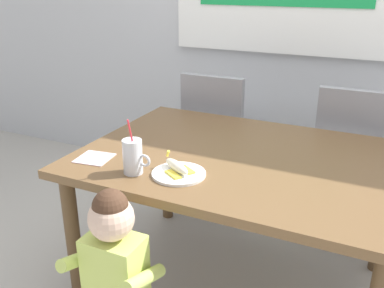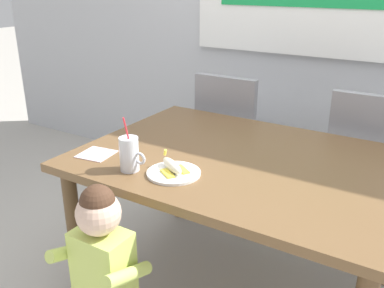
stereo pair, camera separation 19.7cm
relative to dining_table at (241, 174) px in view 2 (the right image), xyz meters
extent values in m
plane|color=#B7B2A8|center=(0.00, 0.00, -0.67)|extent=(24.00, 24.00, 0.00)
cube|color=brown|center=(0.00, 0.00, 0.07)|extent=(1.48, 1.08, 0.04)
cylinder|color=brown|center=(-0.66, -0.46, -0.31)|extent=(0.07, 0.07, 0.71)
cylinder|color=brown|center=(-0.66, 0.46, -0.31)|extent=(0.07, 0.07, 0.71)
cube|color=gray|center=(-0.43, 0.85, -0.22)|extent=(0.44, 0.44, 0.06)
cube|color=gray|center=(-0.43, 0.65, 0.05)|extent=(0.42, 0.05, 0.48)
cylinder|color=black|center=(-0.24, 1.04, -0.46)|extent=(0.04, 0.04, 0.42)
cylinder|color=black|center=(-0.62, 1.04, -0.46)|extent=(0.04, 0.04, 0.42)
cylinder|color=black|center=(-0.24, 0.66, -0.46)|extent=(0.04, 0.04, 0.42)
cylinder|color=black|center=(-0.62, 0.66, -0.46)|extent=(0.04, 0.04, 0.42)
cube|color=gray|center=(0.44, 0.87, -0.22)|extent=(0.44, 0.44, 0.06)
cube|color=gray|center=(0.44, 0.67, 0.05)|extent=(0.42, 0.05, 0.48)
cylinder|color=black|center=(0.25, 1.06, -0.46)|extent=(0.04, 0.04, 0.42)
cylinder|color=black|center=(0.25, 0.68, -0.46)|extent=(0.04, 0.04, 0.42)
cube|color=#C6DB66|center=(-0.25, -0.69, -0.18)|extent=(0.22, 0.15, 0.30)
sphere|color=beige|center=(-0.25, -0.69, 0.06)|extent=(0.17, 0.17, 0.17)
sphere|color=#472D1E|center=(-0.25, -0.69, 0.11)|extent=(0.13, 0.13, 0.13)
cylinder|color=#C6DB66|center=(-0.39, -0.71, -0.15)|extent=(0.05, 0.24, 0.13)
cylinder|color=#C6DB66|center=(-0.11, -0.71, -0.15)|extent=(0.05, 0.24, 0.13)
cylinder|color=silver|center=(-0.35, -0.38, 0.16)|extent=(0.08, 0.08, 0.15)
cylinder|color=white|center=(-0.35, -0.38, 0.13)|extent=(0.07, 0.07, 0.08)
torus|color=silver|center=(-0.29, -0.38, 0.15)|extent=(0.06, 0.01, 0.06)
cylinder|color=#E5333F|center=(-0.34, -0.39, 0.23)|extent=(0.01, 0.06, 0.22)
cylinder|color=white|center=(-0.17, -0.32, 0.09)|extent=(0.23, 0.23, 0.01)
ellipsoid|color=#F4EAC6|center=(-0.18, -0.31, 0.12)|extent=(0.17, 0.13, 0.04)
cube|color=yellow|center=(-0.18, -0.35, 0.10)|extent=(0.09, 0.08, 0.01)
cube|color=yellow|center=(-0.14, -0.29, 0.10)|extent=(0.09, 0.08, 0.01)
cylinder|color=yellow|center=(-0.25, -0.27, 0.15)|extent=(0.03, 0.02, 0.03)
cube|color=silver|center=(-0.60, -0.33, 0.09)|extent=(0.17, 0.17, 0.00)
camera|label=1|loc=(0.58, -1.76, 0.87)|focal=39.74mm
camera|label=2|loc=(0.76, -1.67, 0.87)|focal=39.74mm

